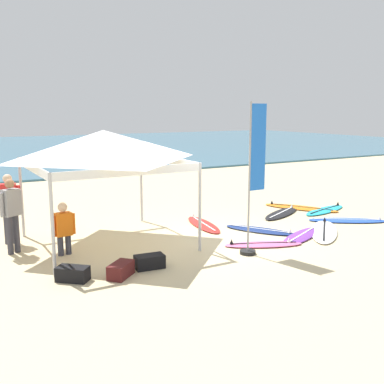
{
  "coord_description": "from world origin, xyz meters",
  "views": [
    {
      "loc": [
        -5.87,
        -9.25,
        3.21
      ],
      "look_at": [
        0.25,
        1.36,
        1.0
      ],
      "focal_mm": 42.58,
      "sensor_mm": 36.0,
      "label": 1
    }
  ],
  "objects_px": {
    "surfboard_black": "(282,213)",
    "surfboard_pink": "(263,244)",
    "surfboard_orange": "(300,208)",
    "gear_bag_by_pole": "(73,274)",
    "surfboard_purple": "(301,236)",
    "person_grey": "(11,211)",
    "gear_bag_near_tent": "(150,262)",
    "gear_bag_on_sand": "(121,270)",
    "person_red": "(9,204)",
    "canopy_tent": "(104,145)",
    "person_orange": "(63,227)",
    "surfboard_blue": "(348,220)",
    "banner_flag": "(253,185)",
    "surfboard_red": "(203,224)",
    "surfboard_navy": "(261,230)",
    "surfboard_cyan": "(325,210)",
    "surfboard_white": "(324,231)"
  },
  "relations": [
    {
      "from": "surfboard_black",
      "to": "surfboard_pink",
      "type": "xyz_separation_m",
      "value": [
        -2.62,
        -2.34,
        0.0
      ]
    },
    {
      "from": "surfboard_orange",
      "to": "gear_bag_by_pole",
      "type": "relative_size",
      "value": 4.07
    },
    {
      "from": "surfboard_purple",
      "to": "person_grey",
      "type": "height_order",
      "value": "person_grey"
    },
    {
      "from": "surfboard_pink",
      "to": "surfboard_purple",
      "type": "distance_m",
      "value": 1.33
    },
    {
      "from": "surfboard_pink",
      "to": "gear_bag_near_tent",
      "type": "distance_m",
      "value": 3.02
    },
    {
      "from": "surfboard_orange",
      "to": "gear_bag_on_sand",
      "type": "distance_m",
      "value": 7.97
    },
    {
      "from": "surfboard_purple",
      "to": "surfboard_orange",
      "type": "bearing_deg",
      "value": 47.17
    },
    {
      "from": "person_red",
      "to": "gear_bag_near_tent",
      "type": "height_order",
      "value": "person_red"
    },
    {
      "from": "canopy_tent",
      "to": "person_red",
      "type": "bearing_deg",
      "value": 150.84
    },
    {
      "from": "person_orange",
      "to": "surfboard_blue",
      "type": "bearing_deg",
      "value": -7.25
    },
    {
      "from": "canopy_tent",
      "to": "gear_bag_near_tent",
      "type": "height_order",
      "value": "canopy_tent"
    },
    {
      "from": "person_orange",
      "to": "banner_flag",
      "type": "bearing_deg",
      "value": -28.28
    },
    {
      "from": "surfboard_blue",
      "to": "surfboard_red",
      "type": "distance_m",
      "value": 4.27
    },
    {
      "from": "surfboard_pink",
      "to": "gear_bag_by_pole",
      "type": "height_order",
      "value": "gear_bag_by_pole"
    },
    {
      "from": "gear_bag_on_sand",
      "to": "surfboard_red",
      "type": "bearing_deg",
      "value": 37.01
    },
    {
      "from": "surfboard_orange",
      "to": "surfboard_navy",
      "type": "bearing_deg",
      "value": -151.49
    },
    {
      "from": "canopy_tent",
      "to": "gear_bag_on_sand",
      "type": "height_order",
      "value": "canopy_tent"
    },
    {
      "from": "surfboard_red",
      "to": "gear_bag_by_pole",
      "type": "xyz_separation_m",
      "value": [
        -4.35,
        -2.36,
        0.1
      ]
    },
    {
      "from": "surfboard_blue",
      "to": "gear_bag_by_pole",
      "type": "bearing_deg",
      "value": -175.48
    },
    {
      "from": "person_orange",
      "to": "surfboard_red",
      "type": "bearing_deg",
      "value": 9.67
    },
    {
      "from": "surfboard_cyan",
      "to": "surfboard_white",
      "type": "xyz_separation_m",
      "value": [
        -1.96,
        -1.86,
        -0.0
      ]
    },
    {
      "from": "gear_bag_near_tent",
      "to": "gear_bag_by_pole",
      "type": "distance_m",
      "value": 1.57
    },
    {
      "from": "canopy_tent",
      "to": "gear_bag_by_pole",
      "type": "xyz_separation_m",
      "value": [
        -1.42,
        -2.07,
        -2.25
      ]
    },
    {
      "from": "canopy_tent",
      "to": "gear_bag_by_pole",
      "type": "height_order",
      "value": "canopy_tent"
    },
    {
      "from": "surfboard_red",
      "to": "gear_bag_on_sand",
      "type": "bearing_deg",
      "value": -142.99
    },
    {
      "from": "surfboard_navy",
      "to": "surfboard_orange",
      "type": "distance_m",
      "value": 3.33
    },
    {
      "from": "canopy_tent",
      "to": "person_grey",
      "type": "height_order",
      "value": "canopy_tent"
    },
    {
      "from": "person_grey",
      "to": "gear_bag_near_tent",
      "type": "height_order",
      "value": "person_grey"
    },
    {
      "from": "gear_bag_by_pole",
      "to": "banner_flag",
      "type": "bearing_deg",
      "value": -4.79
    },
    {
      "from": "banner_flag",
      "to": "canopy_tent",
      "type": "bearing_deg",
      "value": 137.07
    },
    {
      "from": "surfboard_purple",
      "to": "gear_bag_by_pole",
      "type": "distance_m",
      "value": 5.92
    },
    {
      "from": "canopy_tent",
      "to": "surfboard_cyan",
      "type": "xyz_separation_m",
      "value": [
        7.31,
        -0.08,
        -2.35
      ]
    },
    {
      "from": "person_grey",
      "to": "person_orange",
      "type": "height_order",
      "value": "person_grey"
    },
    {
      "from": "surfboard_orange",
      "to": "person_orange",
      "type": "distance_m",
      "value": 8.09
    },
    {
      "from": "surfboard_navy",
      "to": "surfboard_white",
      "type": "distance_m",
      "value": 1.68
    },
    {
      "from": "surfboard_pink",
      "to": "surfboard_red",
      "type": "distance_m",
      "value": 2.38
    },
    {
      "from": "surfboard_blue",
      "to": "gear_bag_near_tent",
      "type": "xyz_separation_m",
      "value": [
        -6.7,
        -0.74,
        0.1
      ]
    },
    {
      "from": "surfboard_orange",
      "to": "surfboard_red",
      "type": "distance_m",
      "value": 3.95
    },
    {
      "from": "surfboard_blue",
      "to": "surfboard_white",
      "type": "bearing_deg",
      "value": -160.7
    },
    {
      "from": "surfboard_purple",
      "to": "person_red",
      "type": "distance_m",
      "value": 7.29
    },
    {
      "from": "gear_bag_by_pole",
      "to": "gear_bag_on_sand",
      "type": "relative_size",
      "value": 1.0
    },
    {
      "from": "canopy_tent",
      "to": "surfboard_black",
      "type": "distance_m",
      "value": 6.25
    },
    {
      "from": "surfboard_blue",
      "to": "surfboard_purple",
      "type": "xyz_separation_m",
      "value": [
        -2.35,
        -0.57,
        0.0
      ]
    },
    {
      "from": "surfboard_blue",
      "to": "surfboard_white",
      "type": "height_order",
      "value": "same"
    },
    {
      "from": "gear_bag_near_tent",
      "to": "surfboard_navy",
      "type": "bearing_deg",
      "value": 16.79
    },
    {
      "from": "canopy_tent",
      "to": "surfboard_pink",
      "type": "relative_size",
      "value": 1.77
    },
    {
      "from": "person_orange",
      "to": "gear_bag_on_sand",
      "type": "relative_size",
      "value": 2.0
    },
    {
      "from": "surfboard_white",
      "to": "person_grey",
      "type": "bearing_deg",
      "value": 163.36
    },
    {
      "from": "surfboard_navy",
      "to": "surfboard_white",
      "type": "bearing_deg",
      "value": -33.45
    },
    {
      "from": "person_orange",
      "to": "gear_bag_on_sand",
      "type": "height_order",
      "value": "person_orange"
    }
  ]
}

